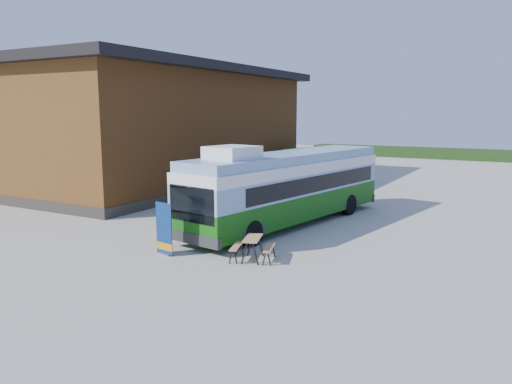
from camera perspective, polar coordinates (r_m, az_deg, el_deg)
The scene contains 9 objects.
ground at distance 18.91m, azimuth -3.07°, elevation -5.29°, with size 100.00×100.00×0.00m, color #BCB7AD.
barn at distance 32.59m, azimuth -9.34°, elevation 7.08°, with size 9.60×21.20×7.50m.
bus at distance 20.95m, azimuth 3.71°, elevation 0.79°, with size 4.27×11.60×3.49m.
awning at distance 22.05m, azimuth -1.66°, elevation 3.54°, with size 2.86×4.01×0.49m.
banner at distance 16.85m, azimuth -10.45°, elevation -4.70°, with size 0.76×0.27×1.77m.
picnic_table at distance 16.01m, azimuth -0.38°, elevation -5.88°, with size 1.62×1.53×0.75m.
person_a at distance 24.02m, azimuth 6.05°, elevation -0.07°, with size 0.64×0.42×1.75m, color #999999.
person_b at distance 27.07m, azimuth 2.62°, elevation 0.99°, with size 0.84×0.65×1.73m, color #999999.
slurry_tanker at distance 36.04m, azimuth 5.70°, elevation 3.64°, with size 3.01×5.69×2.19m.
Camera 1 is at (9.85, -15.43, 4.72)m, focal length 35.00 mm.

